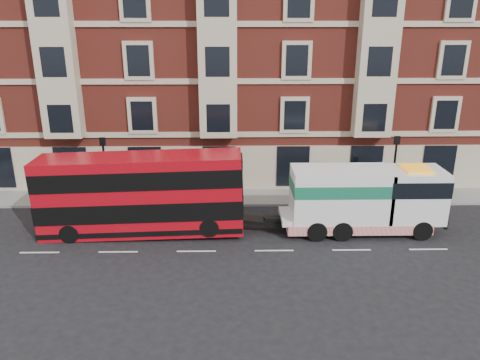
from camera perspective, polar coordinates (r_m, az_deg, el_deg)
name	(u,v)px	position (r m, az deg, el deg)	size (l,w,h in m)	color
ground	(196,251)	(24.36, -5.34, -8.65)	(120.00, 120.00, 0.00)	black
sidewalk	(204,197)	(31.15, -4.38, -2.11)	(90.00, 3.00, 0.15)	slate
victorian_terrace	(213,36)	(36.55, -3.30, 17.09)	(45.00, 12.00, 20.40)	maroon
lamp_post_west	(105,166)	(30.06, -16.14, 1.63)	(0.35, 0.15, 4.35)	black
lamp_post_east	(394,165)	(30.73, 18.30, 1.79)	(0.35, 0.15, 4.35)	black
double_decker_bus	(141,193)	(25.86, -11.98, -1.60)	(10.98, 2.52, 4.44)	#A90914
tow_truck	(362,199)	(26.50, 14.64, -2.25)	(8.79, 2.60, 3.66)	white
pedestrian	(47,189)	(32.43, -22.44, -1.03)	(0.59, 0.39, 1.62)	#181A31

